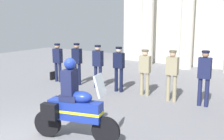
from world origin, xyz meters
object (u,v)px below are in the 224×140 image
officer_in_row_1 (77,60)px  officer_in_row_2 (98,63)px  officer_in_row_5 (172,72)px  motorcycle_with_rider (72,107)px  officer_in_row_6 (204,74)px  officer_in_row_0 (58,59)px  officer_in_row_3 (119,65)px  briefcase_on_ground (53,76)px  officer_in_row_4 (145,69)px

officer_in_row_1 → officer_in_row_2: (1.04, 0.03, -0.01)m
officer_in_row_5 → motorcycle_with_rider: size_ratio=0.83×
officer_in_row_1 → officer_in_row_2: officer_in_row_1 is taller
officer_in_row_5 → officer_in_row_6: (1.01, 0.09, 0.03)m
officer_in_row_0 → officer_in_row_3: 3.02m
officer_in_row_3 → briefcase_on_ground: bearing=-4.4°
officer_in_row_1 → motorcycle_with_rider: bearing=126.5°
officer_in_row_0 → officer_in_row_2: size_ratio=0.97×
officer_in_row_3 → briefcase_on_ground: 3.59m
officer_in_row_0 → officer_in_row_4: bearing=179.2°
officer_in_row_4 → officer_in_row_1: bearing=-1.2°
officer_in_row_5 → officer_in_row_6: size_ratio=0.97×
officer_in_row_0 → officer_in_row_4: size_ratio=1.00×
officer_in_row_3 → officer_in_row_6: (3.11, 0.03, 0.04)m
officer_in_row_6 → officer_in_row_4: bearing=-4.8°
officer_in_row_2 → briefcase_on_ground: officer_in_row_2 is taller
officer_in_row_6 → motorcycle_with_rider: bearing=63.8°
officer_in_row_1 → officer_in_row_5: 4.10m
officer_in_row_4 → officer_in_row_0: bearing=-0.8°
officer_in_row_0 → briefcase_on_ground: bearing=-21.9°
officer_in_row_1 → officer_in_row_4: size_ratio=1.04×
officer_in_row_0 → officer_in_row_6: (6.13, 0.13, 0.07)m
briefcase_on_ground → motorcycle_with_rider: bearing=-40.4°
motorcycle_with_rider → briefcase_on_ground: (-4.87, 4.15, -0.61)m
officer_in_row_3 → officer_in_row_6: size_ratio=0.96×
officer_in_row_3 → briefcase_on_ground: (-3.50, 0.07, -0.81)m
officer_in_row_4 → officer_in_row_6: 2.08m
officer_in_row_0 → officer_in_row_2: officer_in_row_2 is taller
officer_in_row_4 → officer_in_row_5: 1.08m
officer_in_row_3 → officer_in_row_5: 2.10m
officer_in_row_3 → motorcycle_with_rider: 4.31m
officer_in_row_3 → officer_in_row_4: officer_in_row_3 is taller
officer_in_row_1 → officer_in_row_4: bearing=178.8°
officer_in_row_3 → officer_in_row_4: size_ratio=1.02×
officer_in_row_0 → briefcase_on_ground: officer_in_row_0 is taller
officer_in_row_4 → officer_in_row_6: size_ratio=0.93×
officer_in_row_1 → officer_in_row_5: bearing=176.2°
officer_in_row_4 → officer_in_row_6: officer_in_row_6 is taller
officer_in_row_0 → briefcase_on_ground: size_ratio=4.56×
officer_in_row_2 → officer_in_row_3: (0.96, -0.00, -0.00)m
officer_in_row_5 → briefcase_on_ground: 5.66m
officer_in_row_0 → officer_in_row_5: bearing=177.1°
officer_in_row_1 → motorcycle_with_rider: motorcycle_with_rider is taller
officer_in_row_0 → officer_in_row_6: bearing=177.9°
officer_in_row_4 → officer_in_row_6: bearing=175.2°
officer_in_row_0 → officer_in_row_5: 5.12m
officer_in_row_1 → officer_in_row_3: bearing=177.4°
officer_in_row_4 → motorcycle_with_rider: size_ratio=0.80×
motorcycle_with_rider → briefcase_on_ground: motorcycle_with_rider is taller
officer_in_row_3 → motorcycle_with_rider: size_ratio=0.82×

